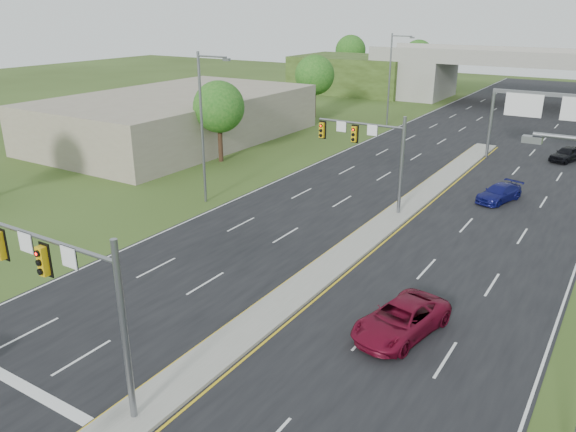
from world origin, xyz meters
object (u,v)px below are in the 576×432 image
(signal_mast_near, at_px, (74,287))
(signal_mast_far, at_px, (372,146))
(overpass, at_px, (541,82))
(car_far_c, at_px, (567,154))
(car_far_b, at_px, (499,193))
(car_far_a, at_px, (401,319))
(sign_gantry, at_px, (555,109))

(signal_mast_near, distance_m, signal_mast_far, 25.00)
(overpass, relative_size, car_far_c, 19.01)
(car_far_b, xyz_separation_m, car_far_c, (2.74, 15.72, 0.08))
(overpass, distance_m, car_far_a, 69.94)
(signal_mast_near, relative_size, car_far_a, 1.32)
(signal_mast_far, distance_m, car_far_c, 25.24)
(signal_mast_near, xyz_separation_m, sign_gantry, (8.95, 44.99, 0.51))
(car_far_b, bearing_deg, car_far_c, 97.66)
(sign_gantry, height_order, car_far_b, sign_gantry)
(overpass, relative_size, car_far_b, 18.12)
(sign_gantry, xyz_separation_m, car_far_c, (1.39, 2.68, -4.50))
(car_far_a, distance_m, car_far_b, 21.51)
(car_far_a, distance_m, car_far_c, 37.29)
(signal_mast_far, height_order, overpass, overpass)
(signal_mast_far, relative_size, car_far_c, 1.66)
(car_far_b, relative_size, car_far_c, 1.05)
(sign_gantry, bearing_deg, overpass, 100.79)
(signal_mast_near, distance_m, car_far_c, 48.94)
(sign_gantry, height_order, car_far_c, sign_gantry)
(sign_gantry, bearing_deg, car_far_c, 62.51)
(car_far_c, bearing_deg, overpass, 126.19)
(overpass, height_order, car_far_c, overpass)
(signal_mast_far, relative_size, car_far_a, 1.32)
(car_far_a, bearing_deg, car_far_c, 98.18)
(car_far_a, bearing_deg, overpass, 106.34)
(signal_mast_near, distance_m, sign_gantry, 45.88)
(car_far_a, relative_size, car_far_b, 1.21)
(sign_gantry, bearing_deg, signal_mast_far, -114.11)
(overpass, relative_size, car_far_a, 15.03)
(overpass, xyz_separation_m, car_far_b, (5.33, -48.12, -2.89))
(car_far_b, height_order, car_far_c, car_far_c)
(overpass, bearing_deg, car_far_a, -85.12)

